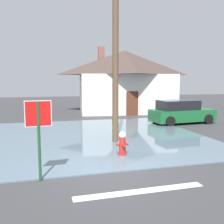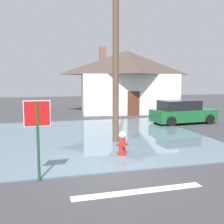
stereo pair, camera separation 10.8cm
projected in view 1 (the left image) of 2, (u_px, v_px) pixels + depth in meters
name	position (u px, v px, depth m)	size (l,w,h in m)	color
ground_plane	(111.00, 168.00, 8.45)	(80.00, 80.00, 0.10)	#38383A
flood_puddle	(88.00, 136.00, 12.98)	(11.52, 10.62, 0.04)	slate
lane_stop_bar	(141.00, 191.00, 6.57)	(3.51, 0.30, 0.01)	silver
stop_sign_near	(39.00, 124.00, 7.05)	(0.72, 0.08, 2.30)	#1E4C28
fire_hydrant	(122.00, 144.00, 9.65)	(0.47, 0.40, 0.93)	#AD231E
utility_pole	(115.00, 36.00, 11.28)	(1.60, 0.28, 9.23)	brown
house	(124.00, 80.00, 23.85)	(9.51, 7.70, 6.08)	silver
parked_car	(181.00, 112.00, 17.11)	(4.39, 2.20, 1.56)	#195B2D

